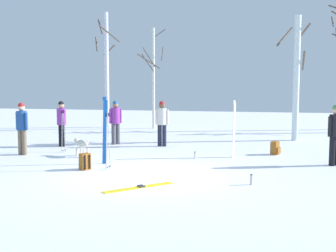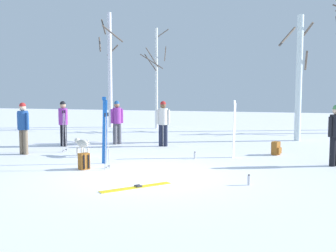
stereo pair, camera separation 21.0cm
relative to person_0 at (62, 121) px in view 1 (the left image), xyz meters
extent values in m
plane|color=white|center=(4.71, -3.90, -0.98)|extent=(60.00, 60.00, 0.00)
cylinder|color=black|center=(0.08, -0.05, -0.57)|extent=(0.16, 0.16, 0.82)
cylinder|color=black|center=(-0.08, 0.05, -0.57)|extent=(0.16, 0.16, 0.82)
cylinder|color=purple|center=(0.00, 0.00, 0.15)|extent=(0.34, 0.34, 0.62)
sphere|color=tan|center=(0.00, 0.00, 0.57)|extent=(0.22, 0.22, 0.22)
sphere|color=black|center=(0.00, 0.00, 0.63)|extent=(0.21, 0.21, 0.21)
cylinder|color=purple|center=(0.18, -0.11, 0.13)|extent=(0.10, 0.10, 0.56)
cylinder|color=purple|center=(-0.18, 0.11, 0.13)|extent=(0.10, 0.10, 0.56)
cylinder|color=#72604C|center=(-0.16, -2.08, -0.57)|extent=(0.16, 0.16, 0.82)
cylinder|color=#72604C|center=(-0.34, -2.04, -0.57)|extent=(0.16, 0.16, 0.82)
cylinder|color=#1E478C|center=(-0.25, -2.06, 0.15)|extent=(0.34, 0.34, 0.62)
sphere|color=beige|center=(-0.25, -2.06, 0.57)|extent=(0.22, 0.22, 0.22)
sphere|color=#B22626|center=(-0.25, -2.06, 0.63)|extent=(0.21, 0.21, 0.21)
cylinder|color=#1E478C|center=(-0.04, -2.11, 0.13)|extent=(0.10, 0.10, 0.56)
cylinder|color=#1E478C|center=(-0.45, -2.01, 0.13)|extent=(0.10, 0.10, 0.56)
cylinder|color=#4C4C56|center=(1.80, 1.13, -0.57)|extent=(0.16, 0.16, 0.82)
cylinder|color=#4C4C56|center=(1.67, 1.01, -0.57)|extent=(0.16, 0.16, 0.82)
cylinder|color=purple|center=(1.74, 1.07, 0.15)|extent=(0.34, 0.34, 0.62)
sphere|color=#997051|center=(1.74, 1.07, 0.57)|extent=(0.22, 0.22, 0.22)
sphere|color=#265999|center=(1.74, 1.07, 0.63)|extent=(0.21, 0.21, 0.21)
cylinder|color=purple|center=(1.89, 1.21, 0.13)|extent=(0.10, 0.10, 0.56)
cylinder|color=purple|center=(1.59, 0.92, 0.13)|extent=(0.10, 0.10, 0.56)
cylinder|color=#1E2338|center=(3.73, 1.03, -0.57)|extent=(0.16, 0.16, 0.82)
cylinder|color=#1E2338|center=(3.55, 1.02, -0.57)|extent=(0.16, 0.16, 0.82)
cylinder|color=silver|center=(3.64, 1.03, 0.15)|extent=(0.34, 0.34, 0.62)
sphere|color=brown|center=(3.64, 1.03, 0.57)|extent=(0.22, 0.22, 0.22)
sphere|color=#B22626|center=(3.64, 1.03, 0.63)|extent=(0.21, 0.21, 0.21)
cylinder|color=silver|center=(3.85, 1.05, 0.13)|extent=(0.10, 0.10, 0.56)
cylinder|color=silver|center=(3.43, 1.01, 0.13)|extent=(0.10, 0.10, 0.56)
cylinder|color=black|center=(9.31, -1.43, -0.57)|extent=(0.16, 0.16, 0.82)
cylinder|color=black|center=(9.38, -1.38, 0.15)|extent=(0.34, 0.34, 0.62)
sphere|color=beige|center=(9.38, -1.38, 0.57)|extent=(0.22, 0.22, 0.22)
sphere|color=#4C8C4C|center=(9.38, -1.38, 0.63)|extent=(0.21, 0.21, 0.21)
cylinder|color=black|center=(9.22, -1.51, 0.13)|extent=(0.10, 0.10, 0.56)
ellipsoid|color=beige|center=(1.81, -1.86, -0.57)|extent=(0.63, 0.50, 0.26)
sphere|color=beige|center=(1.52, -1.68, -0.51)|extent=(0.18, 0.18, 0.18)
ellipsoid|color=beige|center=(1.47, -1.65, -0.53)|extent=(0.12, 0.10, 0.06)
cylinder|color=beige|center=(2.11, -2.04, -0.49)|extent=(0.18, 0.13, 0.17)
cylinder|color=beige|center=(1.60, -1.82, -0.84)|extent=(0.07, 0.07, 0.28)
cylinder|color=beige|center=(1.68, -1.69, -0.84)|extent=(0.07, 0.07, 0.28)
cylinder|color=beige|center=(1.94, -2.02, -0.84)|extent=(0.07, 0.07, 0.28)
cylinder|color=beige|center=(2.02, -1.89, -0.84)|extent=(0.07, 0.07, 0.28)
cube|color=white|center=(6.50, -0.74, -0.12)|extent=(0.07, 0.15, 1.72)
cube|color=white|center=(6.50, -0.74, 0.77)|extent=(0.04, 0.06, 0.10)
cube|color=white|center=(6.52, -0.69, -0.12)|extent=(0.07, 0.15, 1.72)
cube|color=white|center=(6.52, -0.69, 0.77)|extent=(0.04, 0.06, 0.10)
cube|color=blue|center=(3.07, -2.81, -0.06)|extent=(0.13, 0.02, 1.84)
cube|color=blue|center=(3.07, -2.81, 0.90)|extent=(0.06, 0.02, 0.10)
cube|color=blue|center=(3.01, -2.82, -0.06)|extent=(0.13, 0.02, 1.84)
cube|color=blue|center=(3.01, -2.82, 0.90)|extent=(0.06, 0.02, 0.10)
cube|color=yellow|center=(4.94, -5.24, -0.97)|extent=(1.18, 1.28, 0.02)
cube|color=#333338|center=(4.97, -5.20, -0.95)|extent=(0.13, 0.13, 0.03)
cube|color=yellow|center=(4.87, -5.17, -0.97)|extent=(1.18, 1.28, 0.02)
cube|color=#333338|center=(4.90, -5.13, -0.95)|extent=(0.13, 0.13, 0.03)
cylinder|color=#B2B2BC|center=(3.45, -3.46, -0.27)|extent=(0.02, 0.11, 1.42)
cylinder|color=black|center=(3.45, -3.46, 0.49)|extent=(0.04, 0.04, 0.10)
cylinder|color=black|center=(3.45, -3.46, -0.91)|extent=(0.07, 0.07, 0.01)
cylinder|color=#B2B2BC|center=(3.45, -3.63, -0.27)|extent=(0.02, 0.11, 1.42)
cylinder|color=black|center=(3.45, -3.63, 0.49)|extent=(0.04, 0.04, 0.10)
cylinder|color=black|center=(3.45, -3.63, -0.91)|extent=(0.07, 0.07, 0.01)
cylinder|color=#B2B2BC|center=(0.78, -1.16, -0.31)|extent=(0.02, 0.10, 1.33)
cylinder|color=black|center=(0.78, -1.16, 0.40)|extent=(0.04, 0.04, 0.10)
cylinder|color=black|center=(0.78, -1.16, -0.91)|extent=(0.07, 0.07, 0.01)
cylinder|color=#B2B2BC|center=(0.78, -1.32, -0.31)|extent=(0.02, 0.10, 1.33)
cylinder|color=black|center=(0.78, -1.32, 0.40)|extent=(0.04, 0.04, 0.10)
cylinder|color=black|center=(0.78, -1.32, -0.91)|extent=(0.07, 0.07, 0.01)
cube|color=#99591E|center=(7.78, 0.13, -0.76)|extent=(0.29, 0.32, 0.44)
cube|color=#99591E|center=(7.90, 0.07, -0.83)|extent=(0.14, 0.20, 0.20)
cube|color=black|center=(7.64, 0.12, -0.76)|extent=(0.04, 0.04, 0.37)
cube|color=black|center=(7.71, 0.25, -0.76)|extent=(0.04, 0.04, 0.37)
cube|color=#99591E|center=(2.86, -3.74, -0.76)|extent=(0.30, 0.33, 0.44)
cube|color=#99591E|center=(2.75, -3.67, -0.83)|extent=(0.15, 0.20, 0.20)
cube|color=black|center=(3.00, -3.74, -0.76)|extent=(0.04, 0.04, 0.37)
cube|color=black|center=(2.93, -3.86, -0.76)|extent=(0.04, 0.04, 0.37)
cylinder|color=silver|center=(5.38, -1.34, -0.88)|extent=(0.06, 0.06, 0.20)
cylinder|color=black|center=(5.38, -1.34, -0.77)|extent=(0.04, 0.04, 0.02)
cylinder|color=silver|center=(7.24, -4.29, -0.87)|extent=(0.06, 0.06, 0.22)
cylinder|color=black|center=(7.24, -4.29, -0.75)|extent=(0.04, 0.04, 0.02)
cylinder|color=silver|center=(-1.53, 7.64, 2.27)|extent=(0.24, 0.24, 6.50)
cylinder|color=brown|center=(-2.01, 7.38, 3.74)|extent=(0.62, 1.05, 0.94)
cylinder|color=brown|center=(-1.49, 7.99, 3.45)|extent=(0.76, 0.15, 0.64)
cylinder|color=brown|center=(-1.78, 7.41, 4.70)|extent=(0.56, 0.61, 0.93)
cylinder|color=brown|center=(-1.13, 7.20, 4.26)|extent=(0.97, 0.88, 0.90)
cylinder|color=silver|center=(1.28, 7.62, 1.78)|extent=(0.15, 0.15, 5.52)
cylinder|color=brown|center=(1.73, 7.79, 3.13)|extent=(0.40, 0.96, 0.72)
cylinder|color=brown|center=(1.16, 7.23, 2.91)|extent=(0.83, 0.30, 1.12)
cylinder|color=brown|center=(1.45, 8.07, 4.27)|extent=(0.93, 0.41, 0.48)
cylinder|color=brown|center=(1.06, 7.22, 2.65)|extent=(0.85, 0.50, 0.96)
cylinder|color=brown|center=(1.21, 6.96, 2.68)|extent=(1.35, 0.19, 0.85)
cylinder|color=silver|center=(8.61, 4.19, 1.63)|extent=(0.26, 0.26, 5.21)
cylinder|color=brown|center=(8.87, 4.20, 2.37)|extent=(0.11, 0.60, 0.76)
cylinder|color=brown|center=(8.10, 4.50, 3.42)|extent=(0.73, 1.10, 0.93)
cylinder|color=brown|center=(8.84, 4.44, 3.55)|extent=(0.62, 0.58, 0.75)
cylinder|color=brown|center=(10.67, 9.73, 4.81)|extent=(0.17, 1.40, 0.79)
cylinder|color=brown|center=(10.75, 9.42, 5.47)|extent=(0.60, 1.25, 0.58)
cylinder|color=brown|center=(10.76, 9.59, 5.21)|extent=(0.27, 1.21, 0.51)
camera|label=1|loc=(7.66, -13.04, 1.12)|focal=41.58mm
camera|label=2|loc=(7.86, -12.99, 1.12)|focal=41.58mm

